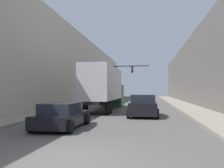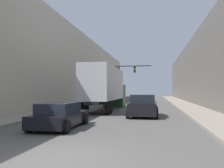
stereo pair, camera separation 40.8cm
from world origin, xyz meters
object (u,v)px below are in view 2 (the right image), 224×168
(suv_car, at_px, (143,106))
(traffic_signal_gantry, at_px, (115,76))
(semi_truck, at_px, (106,87))
(sedan_car, at_px, (60,116))

(suv_car, bearing_deg, traffic_signal_gantry, 105.77)
(semi_truck, relative_size, suv_car, 2.79)
(semi_truck, height_order, traffic_signal_gantry, traffic_signal_gantry)
(sedan_car, bearing_deg, semi_truck, 89.44)
(traffic_signal_gantry, bearing_deg, sedan_car, -87.77)
(sedan_car, relative_size, suv_car, 0.99)
(suv_car, xyz_separation_m, traffic_signal_gantry, (-4.97, 17.60, 3.32))
(sedan_car, relative_size, traffic_signal_gantry, 0.61)
(semi_truck, distance_m, sedan_car, 12.19)
(sedan_car, distance_m, suv_car, 7.60)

